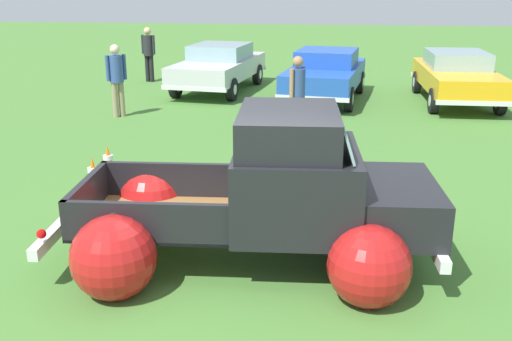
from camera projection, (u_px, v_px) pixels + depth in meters
The scene contains 10 objects.
ground_plane at pixel (243, 259), 7.36m from camera, with size 80.00×80.00×0.00m, color #477A33.
vintage_pickup_truck at pixel (274, 204), 7.09m from camera, with size 4.72×2.97×1.96m.
show_car_0 at pixel (219, 65), 18.23m from camera, with size 2.54×4.78×1.43m.
show_car_1 at pixel (326, 73), 16.81m from camera, with size 2.54×4.56×1.43m.
show_car_2 at pixel (456, 75), 16.42m from camera, with size 1.92×4.61×1.43m.
spectator_0 at pixel (117, 76), 14.63m from camera, with size 0.48×0.48×1.82m.
spectator_1 at pixel (148, 51), 19.74m from camera, with size 0.53×0.43×1.82m.
spectator_2 at pixel (297, 91), 12.76m from camera, with size 0.47×0.50×1.78m.
lane_cone_0 at pixel (109, 163), 10.14m from camera, with size 0.36×0.36×0.63m.
lane_cone_1 at pixel (94, 176), 9.47m from camera, with size 0.36×0.36×0.63m.
Camera 1 is at (0.96, -6.57, 3.36)m, focal length 40.91 mm.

